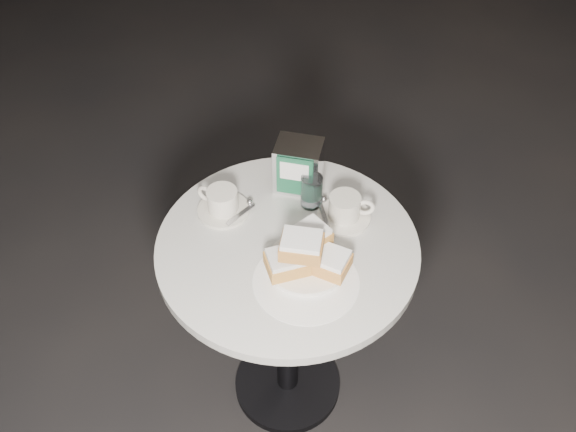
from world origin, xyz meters
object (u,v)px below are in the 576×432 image
at_px(coffee_cup_right, 345,209).
at_px(napkin_dispenser, 298,166).
at_px(water_glass_right, 312,191).
at_px(water_glass_left, 292,166).
at_px(beignet_plate, 306,255).
at_px(cafe_table, 287,289).
at_px(coffee_cup_left, 222,203).

height_order(coffee_cup_right, napkin_dispenser, napkin_dispenser).
bearing_deg(water_glass_right, water_glass_left, 120.53).
height_order(beignet_plate, coffee_cup_right, beignet_plate).
bearing_deg(coffee_cup_right, cafe_table, -144.64).
height_order(coffee_cup_left, coffee_cup_right, coffee_cup_right).
distance_m(coffee_cup_left, water_glass_left, 0.24).
relative_size(coffee_cup_right, napkin_dispenser, 1.06).
distance_m(cafe_table, coffee_cup_right, 0.29).
distance_m(beignet_plate, coffee_cup_left, 0.30).
bearing_deg(water_glass_left, napkin_dispenser, -57.45).
relative_size(water_glass_right, napkin_dispenser, 0.65).
height_order(water_glass_left, water_glass_right, same).
bearing_deg(cafe_table, water_glass_left, 91.01).
distance_m(coffee_cup_left, coffee_cup_right, 0.34).
distance_m(cafe_table, beignet_plate, 0.26).
xyz_separation_m(cafe_table, coffee_cup_right, (0.15, 0.11, 0.23)).
relative_size(water_glass_left, water_glass_right, 1.00).
bearing_deg(beignet_plate, coffee_cup_left, 142.32).
distance_m(beignet_plate, napkin_dispenser, 0.31).
height_order(water_glass_left, napkin_dispenser, napkin_dispenser).
xyz_separation_m(coffee_cup_right, water_glass_right, (-0.09, 0.05, 0.01)).
bearing_deg(cafe_table, coffee_cup_right, 35.68).
bearing_deg(water_glass_right, cafe_table, -109.55).
relative_size(coffee_cup_right, water_glass_right, 1.62).
xyz_separation_m(beignet_plate, coffee_cup_right, (0.10, 0.18, -0.02)).
height_order(cafe_table, water_glass_left, water_glass_left).
relative_size(coffee_cup_left, coffee_cup_right, 1.21).
height_order(beignet_plate, water_glass_right, beignet_plate).
relative_size(coffee_cup_left, water_glass_right, 1.96).
bearing_deg(water_glass_left, coffee_cup_right, -44.40).
bearing_deg(cafe_table, water_glass_right, 70.45).
height_order(coffee_cup_left, water_glass_left, water_glass_left).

